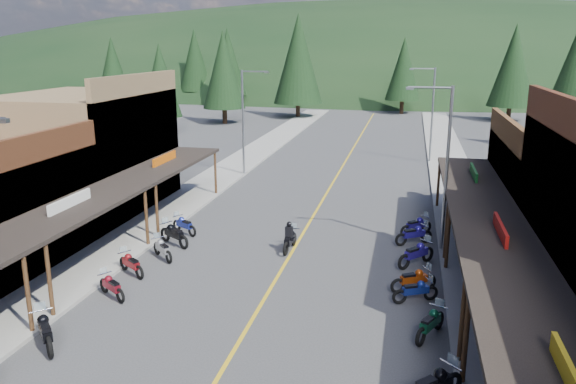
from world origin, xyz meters
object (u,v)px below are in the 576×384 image
Objects in this scene: pine_1 at (228,61)px; pine_8 at (160,81)px; pine_7 at (195,60)px; pedestrian_east_b at (458,196)px; bike_east_8 at (416,290)px; streetlight_1 at (245,118)px; bike_west_7 at (112,285)px; pedestrian_east_a at (500,320)px; pine_3 at (404,69)px; pine_10 at (224,70)px; pine_4 at (513,66)px; bike_west_9 at (162,248)px; bike_west_10 at (174,233)px; bike_east_12 at (416,225)px; bike_west_8 at (131,263)px; rider_on_bike at (290,238)px; pine_0 at (113,67)px; bike_east_9 at (414,279)px; shop_east_3 at (576,192)px; bike_east_10 at (416,253)px; streetlight_3 at (431,111)px; bike_east_11 at (414,233)px; pine_2 at (298,59)px; streetlight_2 at (444,162)px; bike_west_11 at (184,224)px; bike_west_6 at (45,330)px; bike_east_7 at (430,322)px; shop_west_3 at (86,152)px.

pine_1 is 30.09m from pine_8.
pine_7 is 7.91× the size of pedestrian_east_b.
bike_east_8 is at bearing -66.30° from pine_1.
streetlight_1 is at bearing -65.12° from pine_7.
pedestrian_east_a is (14.46, -0.84, 0.51)m from bike_west_7.
pine_10 reaches higher than pine_3.
pine_4 and pine_7 have the same top height.
bike_west_10 is (-0.23, 1.87, 0.09)m from bike_west_9.
pedestrian_east_a reaches higher than bike_west_9.
pine_10 reaches higher than bike_east_12.
bike_west_8 is (-10.31, -63.85, -5.93)m from pine_3.
rider_on_bike reaches higher than bike_east_8.
bike_west_9 is 0.92× the size of rider_on_bike.
pine_0 is 6.96× the size of pedestrian_east_b.
bike_west_9 is (12.24, -45.81, -6.24)m from pine_10.
pine_8 reaches higher than bike_west_7.
streetlight_1 is 4.02× the size of bike_east_9.
bike_east_8 is 1.04× the size of pedestrian_east_a.
bike_east_12 is (45.90, -51.75, -5.90)m from pine_0.
shop_east_3 is at bearing -38.75° from pine_8.
bike_east_10 is at bearing 74.79° from pedestrian_east_b.
bike_west_10 is (-10.00, -59.94, -5.84)m from pine_3.
pine_7 is at bearing 159.69° from bike_east_10.
pedestrian_east_a is at bearing -67.47° from bike_west_9.
streetlight_3 is at bearing 76.80° from rider_on_bike.
pine_3 is at bearing 25.09° from bike_west_7.
bike_east_11 is at bearing -46.11° from streetlight_1.
bike_west_10 is at bearing -85.59° from pine_2.
bike_east_11 is (12.10, 6.61, 0.03)m from bike_west_8.
shop_east_3 is 0.87× the size of pine_7.
pine_3 is at bearing 25.13° from bike_west_8.
streetlight_2 reaches higher than pedestrian_east_b.
shop_east_3 is 5.80× the size of bike_west_7.
bike_west_10 reaches higher than bike_east_9.
pedestrian_east_a reaches higher than bike_west_8.
pine_1 and pine_4 have the same top height.
pine_0 is 67.39m from pedestrian_east_b.
streetlight_2 is 71.59m from pine_0.
bike_west_9 is 1.22× the size of pedestrian_east_b.
bike_west_10 is 1.17× the size of bike_west_11.
bike_west_6 is 1.10× the size of bike_east_7.
bike_west_10 is at bearing 32.51° from pedestrian_east_b.
streetlight_2 is at bearing 104.85° from bike_east_10.
rider_on_bike reaches higher than bike_east_9.
pine_0 reaches higher than pedestrian_east_b.
bike_east_12 is at bearing -22.14° from bike_west_8.
pine_0 reaches higher than bike_west_11.
pine_1 is 70.44m from bike_west_8.
pedestrian_east_b is (22.18, 4.13, -2.58)m from shop_west_3.
bike_east_11 is at bearing -19.17° from bike_west_7.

